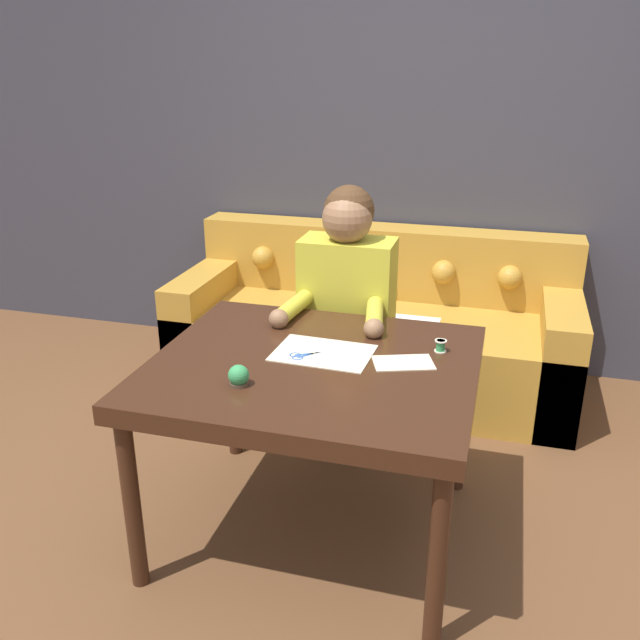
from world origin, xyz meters
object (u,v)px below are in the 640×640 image
dining_table (314,380)px  scissors (307,355)px  couch (374,331)px  person (346,320)px  pin_cushion (239,376)px  thread_spool (441,346)px

dining_table → scissors: (-0.04, 0.04, 0.08)m
couch → person: (0.01, -0.71, 0.34)m
pin_cushion → thread_spool: bearing=36.6°
dining_table → thread_spool: thread_spool is taller
thread_spool → pin_cushion: 0.76m
person → pin_cushion: size_ratio=17.40×
couch → thread_spool: 1.33m
person → thread_spool: (0.46, -0.44, 0.11)m
dining_table → thread_spool: (0.43, 0.21, 0.10)m
person → pin_cushion: 0.92m
dining_table → person: person is taller
couch → scissors: bearing=-89.7°
scissors → thread_spool: bearing=19.9°
person → scissors: bearing=-90.0°
thread_spool → pin_cushion: pin_cushion is taller
couch → scissors: size_ratio=11.63×
pin_cushion → scissors: bearing=62.6°
dining_table → scissors: bearing=131.8°
couch → person: size_ratio=1.74×
scissors → pin_cushion: (-0.15, -0.29, 0.03)m
person → thread_spool: person is taller
thread_spool → scissors: bearing=-160.1°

